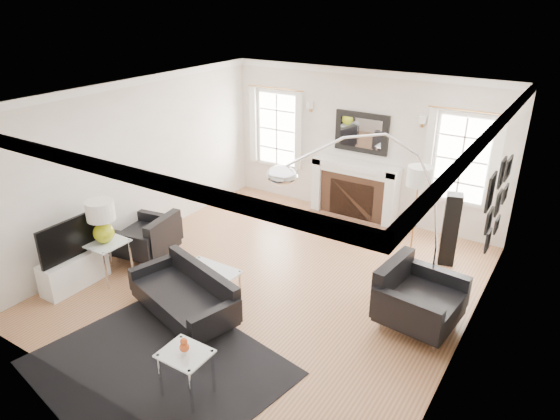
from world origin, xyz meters
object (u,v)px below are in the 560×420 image
Objects in this scene: armchair_left at (149,238)px; arc_floor_lamp at (363,221)px; sofa at (187,296)px; fireplace at (354,191)px; gourd_lamp at (102,219)px; armchair_right at (416,299)px; coffee_table at (202,278)px.

armchair_left is 3.74m from arc_floor_lamp.
sofa is 0.68× the size of arc_floor_lamp.
gourd_lamp is at bearing -118.43° from fireplace.
armchair_right is 1.35× the size of coffee_table.
gourd_lamp is (-0.06, -0.78, 0.64)m from armchair_left.
armchair_left is (-2.14, -3.28, -0.19)m from fireplace.
coffee_table is 0.32× the size of arc_floor_lamp.
armchair_left is at bearing 85.33° from gourd_lamp.
arc_floor_lamp is (1.43, -2.95, 0.89)m from fireplace.
fireplace is 3.40m from arc_floor_lamp.
coffee_table is (-0.62, -3.73, -0.20)m from fireplace.
arc_floor_lamp is at bearing -64.22° from fireplace.
fireplace is at bearing 128.22° from armchair_right.
armchair_right reaches higher than sofa.
coffee_table is (1.51, -0.45, -0.01)m from armchair_left.
gourd_lamp reaches higher than sofa.
fireplace is 1.49× the size of armchair_right.
gourd_lamp is 0.25× the size of arc_floor_lamp.
gourd_lamp reaches higher than armchair_left.
fireplace reaches higher than coffee_table.
armchair_right reaches higher than armchair_left.
gourd_lamp is (-2.20, -4.06, 0.45)m from fireplace.
sofa is at bearing -97.40° from fireplace.
gourd_lamp is at bearing -162.96° from arc_floor_lamp.
gourd_lamp is at bearing -162.55° from armchair_right.
arc_floor_lamp is at bearing 17.04° from gourd_lamp.
arc_floor_lamp reaches higher than sofa.
armchair_right is at bearing 17.45° from gourd_lamp.
armchair_right is at bearing 20.45° from coffee_table.
gourd_lamp is (-1.58, -0.34, 0.65)m from coffee_table.
fireplace is at bearing 80.53° from coffee_table.
arc_floor_lamp is (-0.70, -0.25, 1.04)m from armchair_right.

